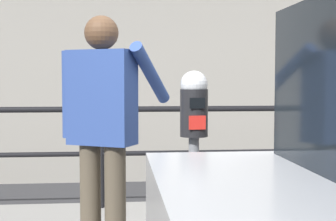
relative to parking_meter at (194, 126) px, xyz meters
name	(u,v)px	position (x,y,z in m)	size (l,w,h in m)	color
parking_meter	(194,126)	(0.00, 0.00, 0.00)	(0.19, 0.20, 1.40)	slate
pedestrian_at_meter	(103,123)	(-0.61, 0.25, 0.00)	(0.81, 0.55, 1.79)	brown
background_railing	(205,134)	(0.39, 1.93, -0.27)	(24.06, 0.06, 1.06)	black
backdrop_wall	(180,49)	(0.39, 4.24, 0.76)	(32.00, 0.50, 3.90)	gray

